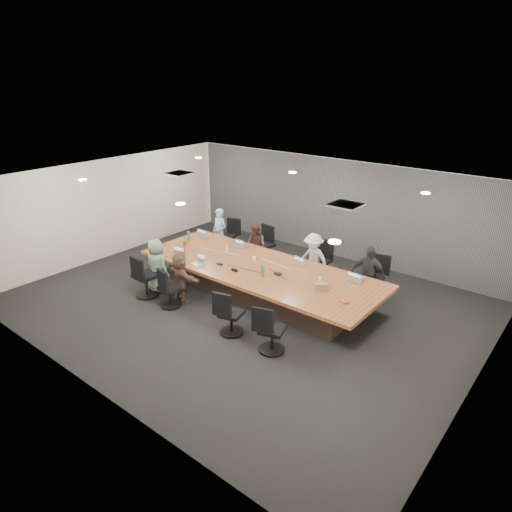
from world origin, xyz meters
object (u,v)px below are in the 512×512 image
Objects in this scene: person_0 at (219,232)px; laptop_5 at (198,264)px; chair_0 at (228,239)px; chair_5 at (170,291)px; laptop_2 at (301,263)px; bottle_green_right at (263,271)px; person_1 at (256,246)px; chair_3 at (374,280)px; chair_1 at (264,248)px; laptop_1 at (243,246)px; snack_packet at (344,302)px; person_5 at (181,277)px; person_4 at (157,266)px; canvas_bag at (321,286)px; person_2 at (313,259)px; chair_2 at (320,264)px; chair_7 at (272,333)px; laptop_0 at (206,235)px; chair_6 at (231,317)px; bottle_green_left at (188,236)px; stapler at (235,270)px; conference_table at (259,280)px; bottle_clear at (227,249)px; laptop_4 at (174,256)px; chair_4 at (146,279)px; person_3 at (368,274)px; laptop_3 at (357,280)px.

person_0 is 4.81× the size of laptop_5.
chair_5 is at bearing 92.77° from chair_0.
bottle_green_right is (-0.26, -1.17, 0.12)m from laptop_2.
bottle_green_right is (1.58, -1.72, 0.27)m from person_1.
chair_1 is at bearing -14.50° from chair_3.
laptop_1 is at bearing 11.80° from laptop_2.
person_5 is at bearing -164.39° from snack_packet.
person_5 is at bearing -61.53° from person_0.
laptop_2 is at bearing 77.62° from bottle_green_right.
canvas_bag is (3.84, 1.25, 0.14)m from person_4.
chair_1 is at bearing 93.30° from person_1.
snack_packet is (4.51, 1.02, 0.09)m from person_4.
person_5 is at bearing -121.41° from person_2.
chair_2 is 3.55m from chair_7.
person_5 reaches higher than laptop_1.
person_0 is 0.55m from laptop_0.
person_2 is at bearing 74.68° from chair_6.
bottle_green_left is at bearing 66.98° from chair_0.
person_2 is 8.07× the size of stapler.
laptop_2 is 0.26× the size of person_5.
chair_1 is (-1.17, 1.70, 0.03)m from conference_table.
bottle_green_left is 1.23× the size of bottle_clear.
laptop_4 is at bearing -170.09° from bottle_green_right.
chair_0 is at bearing -56.96° from person_5.
chair_4 is at bearing 32.48° from person_5.
chair_6 is (3.17, -3.40, -0.02)m from chair_0.
laptop_0 is 4.39m from canvas_bag.
laptop_2 is (0.00, -0.90, 0.32)m from chair_2.
laptop_1 is 1.62m from stapler.
bottle_green_left is 0.96× the size of canvas_bag.
chair_7 is 3.81m from laptop_1.
snack_packet is at bearing 139.67° from chair_0.
person_3 is (3.32, -0.35, 0.25)m from chair_1.
chair_2 is 3.15m from laptop_5.
person_0 reaches higher than chair_0.
canvas_bag is at bearing 166.57° from laptop_1.
bottle_green_right is 1.39m from canvas_bag.
person_0 is 8.38× the size of stapler.
snack_packet is at bearing 1.14° from bottle_green_right.
laptop_3 is 1.98× the size of snack_packet.
chair_7 is at bearing -45.34° from conference_table.
chair_1 reaches higher than chair_2.
stapler is at bearing -37.29° from person_0.
person_5 is (-2.91, 0.35, 0.20)m from chair_7.
laptop_4 is (-2.74, -1.60, 0.00)m from laptop_2.
canvas_bag is (0.09, 1.60, 0.42)m from chair_7.
chair_1 reaches higher than stapler.
chair_2 is 4.10m from person_4.
laptop_3 is 1.18× the size of laptop_5.
canvas_bag is at bearing 40.44° from chair_5.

